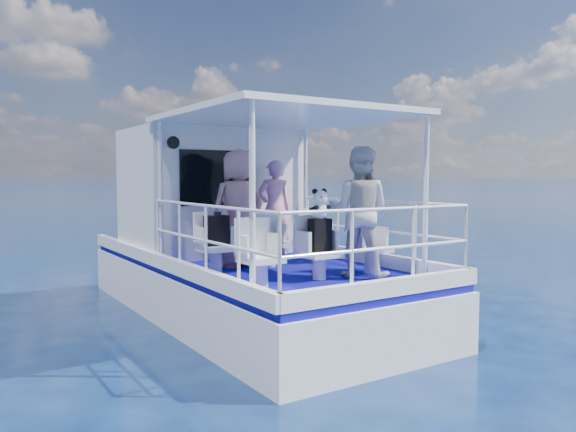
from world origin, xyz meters
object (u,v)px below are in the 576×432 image
object	(u,v)px
passenger_port_fwd	(239,208)
backpack_center	(320,235)
passenger_stbd_aft	(359,212)
panda	(319,204)

from	to	relation	value
passenger_port_fwd	backpack_center	world-z (taller)	passenger_port_fwd
passenger_stbd_aft	backpack_center	bearing A→B (deg)	40.14
passenger_port_fwd	backpack_center	size ratio (longest dim) A/B	4.14
passenger_stbd_aft	panda	xyz separation A→B (m)	(-0.59, 0.10, 0.12)
panda	backpack_center	bearing A→B (deg)	26.58
passenger_port_fwd	passenger_stbd_aft	bearing A→B (deg)	123.44
passenger_stbd_aft	passenger_port_fwd	bearing A→B (deg)	-7.74
passenger_stbd_aft	backpack_center	distance (m)	0.66
passenger_stbd_aft	backpack_center	xyz separation A→B (m)	(-0.58, 0.11, -0.29)
backpack_center	panda	xyz separation A→B (m)	(-0.02, -0.01, 0.41)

